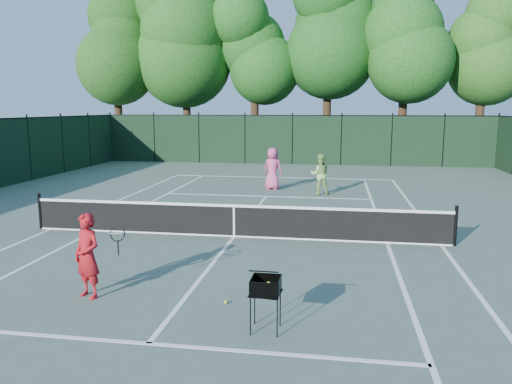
# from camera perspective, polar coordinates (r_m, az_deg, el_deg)

# --- Properties ---
(ground) EXTENTS (90.00, 90.00, 0.00)m
(ground) POSITION_cam_1_polar(r_m,az_deg,el_deg) (13.84, -2.51, -5.13)
(ground) COLOR #4C5C52
(ground) RESTS_ON ground
(sideline_doubles_left) EXTENTS (0.10, 23.77, 0.01)m
(sideline_doubles_left) POSITION_cam_1_polar(r_m,az_deg,el_deg) (15.86, -22.35, -3.93)
(sideline_doubles_left) COLOR white
(sideline_doubles_left) RESTS_ON ground
(sideline_doubles_right) EXTENTS (0.10, 23.77, 0.01)m
(sideline_doubles_right) POSITION_cam_1_polar(r_m,az_deg,el_deg) (13.85, 20.43, -5.73)
(sideline_doubles_right) COLOR white
(sideline_doubles_right) RESTS_ON ground
(sideline_singles_left) EXTENTS (0.10, 23.77, 0.01)m
(sideline_singles_left) POSITION_cam_1_polar(r_m,az_deg,el_deg) (15.20, -17.93, -4.24)
(sideline_singles_left) COLOR white
(sideline_singles_left) RESTS_ON ground
(sideline_singles_right) EXTENTS (0.10, 23.77, 0.01)m
(sideline_singles_right) POSITION_cam_1_polar(r_m,az_deg,el_deg) (13.64, 14.76, -5.66)
(sideline_singles_right) COLOR white
(sideline_singles_right) RESTS_ON ground
(baseline_far) EXTENTS (10.97, 0.10, 0.01)m
(baseline_far) POSITION_cam_1_polar(r_m,az_deg,el_deg) (25.38, 2.92, 1.66)
(baseline_far) COLOR white
(baseline_far) RESTS_ON ground
(service_line_near) EXTENTS (8.23, 0.10, 0.01)m
(service_line_near) POSITION_cam_1_polar(r_m,az_deg,el_deg) (8.05, -12.16, -16.57)
(service_line_near) COLOR white
(service_line_near) RESTS_ON ground
(service_line_far) EXTENTS (8.23, 0.10, 0.01)m
(service_line_far) POSITION_cam_1_polar(r_m,az_deg,el_deg) (20.01, 1.19, -0.50)
(service_line_far) COLOR white
(service_line_far) RESTS_ON ground
(center_service_line) EXTENTS (0.10, 12.80, 0.01)m
(center_service_line) POSITION_cam_1_polar(r_m,az_deg,el_deg) (13.84, -2.51, -5.12)
(center_service_line) COLOR white
(center_service_line) RESTS_ON ground
(tennis_net) EXTENTS (11.69, 0.09, 1.06)m
(tennis_net) POSITION_cam_1_polar(r_m,az_deg,el_deg) (13.73, -2.53, -3.21)
(tennis_net) COLOR black
(tennis_net) RESTS_ON ground
(fence_far) EXTENTS (24.00, 0.05, 3.00)m
(fence_far) POSITION_cam_1_polar(r_m,az_deg,el_deg) (31.29, 4.18, 5.92)
(fence_far) COLOR black
(fence_far) RESTS_ON ground
(tree_0) EXTENTS (6.40, 6.40, 13.14)m
(tree_0) POSITION_cam_1_polar(r_m,az_deg,el_deg) (38.29, -15.80, 16.26)
(tree_0) COLOR black
(tree_0) RESTS_ON ground
(tree_1) EXTENTS (6.80, 6.80, 13.98)m
(tree_1) POSITION_cam_1_polar(r_m,az_deg,el_deg) (37.07, -8.12, 17.58)
(tree_1) COLOR black
(tree_1) RESTS_ON ground
(tree_2) EXTENTS (6.00, 6.00, 12.40)m
(tree_2) POSITION_cam_1_polar(r_m,az_deg,el_deg) (35.62, -0.15, 16.44)
(tree_2) COLOR black
(tree_2) RESTS_ON ground
(tree_3) EXTENTS (7.00, 7.00, 14.45)m
(tree_3) POSITION_cam_1_polar(r_m,az_deg,el_deg) (35.83, 8.33, 18.36)
(tree_3) COLOR black
(tree_3) RESTS_ON ground
(tree_4) EXTENTS (6.20, 6.20, 12.97)m
(tree_4) POSITION_cam_1_polar(r_m,az_deg,el_deg) (35.27, 16.79, 16.79)
(tree_4) COLOR black
(tree_4) RESTS_ON ground
(tree_5) EXTENTS (5.80, 5.80, 12.23)m
(tree_5) POSITION_cam_1_polar(r_m,az_deg,el_deg) (36.64, 24.71, 15.36)
(tree_5) COLOR black
(tree_5) RESTS_ON ground
(coach) EXTENTS (1.05, 0.59, 1.61)m
(coach) POSITION_cam_1_polar(r_m,az_deg,el_deg) (9.86, -18.69, -6.91)
(coach) COLOR #AE131B
(coach) RESTS_ON ground
(player_pink) EXTENTS (1.03, 0.84, 1.82)m
(player_pink) POSITION_cam_1_polar(r_m,az_deg,el_deg) (21.63, 1.92, 2.70)
(player_pink) COLOR #C6467B
(player_pink) RESTS_ON ground
(player_green) EXTENTS (0.90, 0.75, 1.66)m
(player_green) POSITION_cam_1_polar(r_m,az_deg,el_deg) (20.53, 7.33, 2.02)
(player_green) COLOR #93C060
(player_green) RESTS_ON ground
(ball_hopper) EXTENTS (0.52, 0.52, 0.88)m
(ball_hopper) POSITION_cam_1_polar(r_m,az_deg,el_deg) (8.02, 1.12, -10.74)
(ball_hopper) COLOR black
(ball_hopper) RESTS_ON ground
(loose_ball_midcourt) EXTENTS (0.07, 0.07, 0.07)m
(loose_ball_midcourt) POSITION_cam_1_polar(r_m,az_deg,el_deg) (9.30, -3.47, -12.46)
(loose_ball_midcourt) COLOR #B2CB29
(loose_ball_midcourt) RESTS_ON ground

